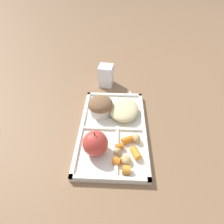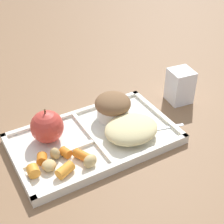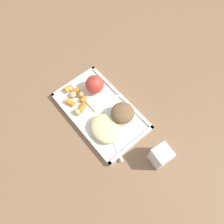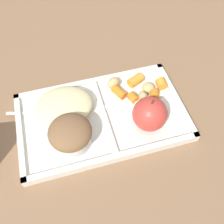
# 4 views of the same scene
# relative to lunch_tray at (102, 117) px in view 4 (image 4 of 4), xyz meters

# --- Properties ---
(ground) EXTENTS (6.00, 6.00, 0.00)m
(ground) POSITION_rel_lunch_tray_xyz_m (0.00, 0.00, -0.01)
(ground) COLOR #846042
(lunch_tray) EXTENTS (0.38, 0.22, 0.02)m
(lunch_tray) POSITION_rel_lunch_tray_xyz_m (0.00, 0.00, 0.00)
(lunch_tray) COLOR silver
(lunch_tray) RESTS_ON ground
(green_apple) EXTENTS (0.08, 0.08, 0.09)m
(green_apple) POSITION_rel_lunch_tray_xyz_m (-0.09, 0.05, 0.04)
(green_apple) COLOR #C63D33
(green_apple) RESTS_ON lunch_tray
(bran_muffin) EXTENTS (0.09, 0.09, 0.07)m
(bran_muffin) POSITION_rel_lunch_tray_xyz_m (0.08, 0.05, 0.04)
(bran_muffin) COLOR silver
(bran_muffin) RESTS_ON lunch_tray
(carrot_slice_tilted) EXTENTS (0.03, 0.04, 0.02)m
(carrot_slice_tilted) POSITION_rel_lunch_tray_xyz_m (-0.05, -0.05, 0.02)
(carrot_slice_tilted) COLOR orange
(carrot_slice_tilted) RESTS_ON lunch_tray
(carrot_slice_diagonal) EXTENTS (0.03, 0.02, 0.02)m
(carrot_slice_diagonal) POSITION_rel_lunch_tray_xyz_m (-0.16, -0.04, 0.02)
(carrot_slice_diagonal) COLOR orange
(carrot_slice_diagonal) RESTS_ON lunch_tray
(carrot_slice_center) EXTENTS (0.04, 0.04, 0.02)m
(carrot_slice_center) POSITION_rel_lunch_tray_xyz_m (-0.10, -0.07, 0.02)
(carrot_slice_center) COLOR orange
(carrot_slice_center) RESTS_ON lunch_tray
(carrot_slice_large) EXTENTS (0.03, 0.03, 0.02)m
(carrot_slice_large) POSITION_rel_lunch_tray_xyz_m (-0.08, -0.02, 0.02)
(carrot_slice_large) COLOR orange
(carrot_slice_large) RESTS_ON lunch_tray
(carrot_slice_edge) EXTENTS (0.03, 0.03, 0.02)m
(carrot_slice_edge) POSITION_rel_lunch_tray_xyz_m (-0.13, -0.02, 0.02)
(carrot_slice_edge) COLOR orange
(carrot_slice_edge) RESTS_ON lunch_tray
(potato_chunk_browned) EXTENTS (0.04, 0.03, 0.03)m
(potato_chunk_browned) POSITION_rel_lunch_tray_xyz_m (-0.05, -0.08, 0.02)
(potato_chunk_browned) COLOR tan
(potato_chunk_browned) RESTS_ON lunch_tray
(potato_chunk_small) EXTENTS (0.03, 0.03, 0.02)m
(potato_chunk_small) POSITION_rel_lunch_tray_xyz_m (-0.13, -0.04, 0.02)
(potato_chunk_small) COLOR tan
(potato_chunk_small) RESTS_ON lunch_tray
(potato_chunk_corner) EXTENTS (0.02, 0.03, 0.03)m
(potato_chunk_corner) POSITION_rel_lunch_tray_xyz_m (-0.10, -0.02, 0.02)
(potato_chunk_corner) COLOR tan
(potato_chunk_corner) RESTS_ON lunch_tray
(egg_noodle_pile) EXTENTS (0.13, 0.11, 0.04)m
(egg_noodle_pile) POSITION_rel_lunch_tray_xyz_m (0.08, -0.04, 0.03)
(egg_noodle_pile) COLOR beige
(egg_noodle_pile) RESTS_ON lunch_tray
(meatball_back) EXTENTS (0.04, 0.04, 0.04)m
(meatball_back) POSITION_rel_lunch_tray_xyz_m (0.06, -0.05, 0.03)
(meatball_back) COLOR brown
(meatball_back) RESTS_ON lunch_tray
(meatball_front) EXTENTS (0.04, 0.04, 0.04)m
(meatball_front) POSITION_rel_lunch_tray_xyz_m (0.10, -0.02, 0.02)
(meatball_front) COLOR brown
(meatball_front) RESTS_ON lunch_tray
(plastic_fork) EXTENTS (0.15, 0.05, 0.00)m
(plastic_fork) POSITION_rel_lunch_tray_xyz_m (0.12, -0.04, 0.01)
(plastic_fork) COLOR silver
(plastic_fork) RESTS_ON lunch_tray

